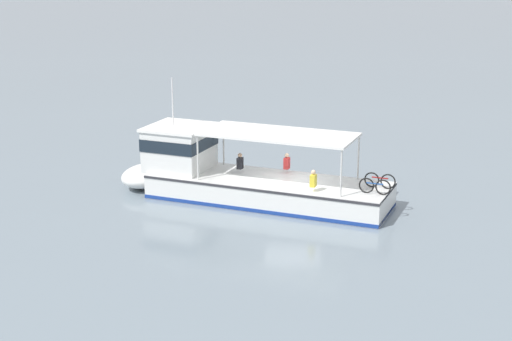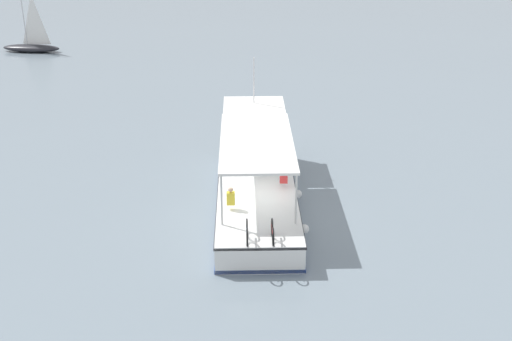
# 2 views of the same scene
# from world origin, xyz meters

# --- Properties ---
(ground_plane) EXTENTS (400.00, 400.00, 0.00)m
(ground_plane) POSITION_xyz_m (0.00, 0.00, 0.00)
(ground_plane) COLOR gray
(ferry_main) EXTENTS (6.93, 13.03, 5.32)m
(ferry_main) POSITION_xyz_m (0.76, 2.65, 1.02)
(ferry_main) COLOR white
(ferry_main) RESTS_ON ground
(sailboat_mid_channel) EXTENTS (4.92, 3.38, 5.40)m
(sailboat_mid_channel) POSITION_xyz_m (-7.63, 34.07, 0.54)
(sailboat_mid_channel) COLOR #232328
(sailboat_mid_channel) RESTS_ON ground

